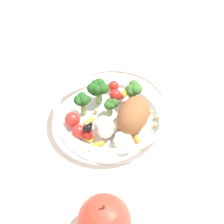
{
  "coord_description": "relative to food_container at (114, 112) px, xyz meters",
  "views": [
    {
      "loc": [
        0.33,
        -0.29,
        0.5
      ],
      "look_at": [
        -0.01,
        -0.01,
        0.03
      ],
      "focal_mm": 51.45,
      "sensor_mm": 36.0,
      "label": 1
    }
  ],
  "objects": [
    {
      "name": "ground_plane",
      "position": [
        0.01,
        0.01,
        -0.03
      ],
      "size": [
        2.4,
        2.4,
        0.0
      ],
      "primitive_type": "plane",
      "color": "silver"
    },
    {
      "name": "food_container",
      "position": [
        0.0,
        0.0,
        0.0
      ],
      "size": [
        0.23,
        0.23,
        0.07
      ],
      "color": "white",
      "rests_on": "ground_plane"
    },
    {
      "name": "loose_apple",
      "position": [
        0.17,
        -0.15,
        0.01
      ],
      "size": [
        0.08,
        0.08,
        0.09
      ],
      "color": "#BC3828",
      "rests_on": "ground_plane"
    }
  ]
}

